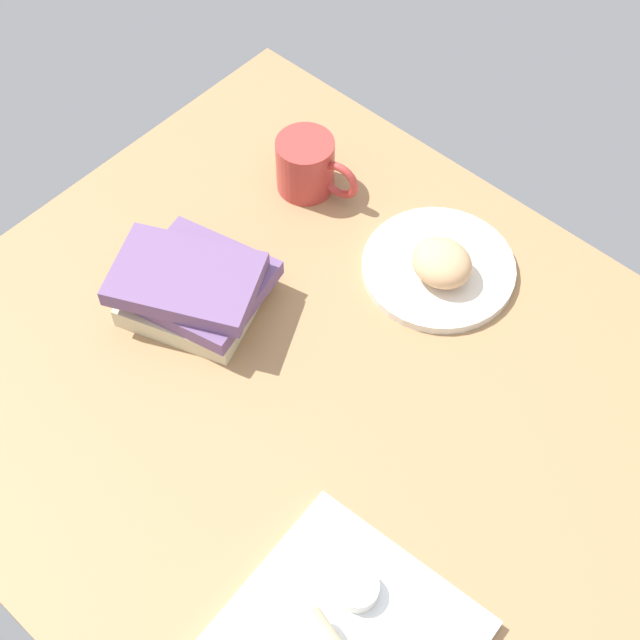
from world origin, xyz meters
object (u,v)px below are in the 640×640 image
Objects in this scene: sauce_cup at (357,589)px; round_plate at (438,268)px; coffee_mug at (308,165)px; book_stack at (192,289)px; scone_pastry at (442,263)px.

round_plate is at bearing -63.01° from sauce_cup.
coffee_mug is (47.05, -43.16, 1.86)cm from sauce_cup.
round_plate is 48.88cm from sauce_cup.
book_stack reaches higher than round_plate.
book_stack reaches higher than sauce_cup.
round_plate is 2.49× the size of scone_pastry.
book_stack is at bearing -20.15° from sauce_cup.
round_plate is 4.42× the size of sauce_cup.
scone_pastry is at bearing -130.33° from book_stack.
scone_pastry is 0.65× the size of coffee_mug.
scone_pastry is 47.22cm from sauce_cup.
coffee_mug reaches higher than book_stack.
round_plate is at bearing -127.56° from book_stack.
scone_pastry is (-1.13, 1.26, 3.38)cm from round_plate.
round_plate is 3.79cm from scone_pastry.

